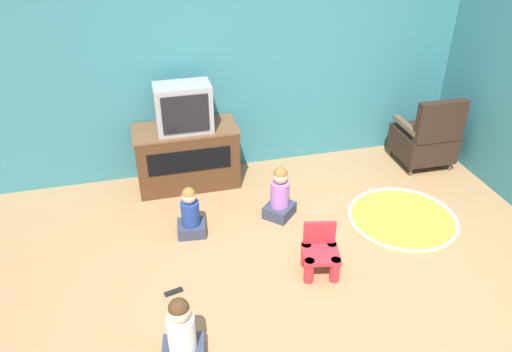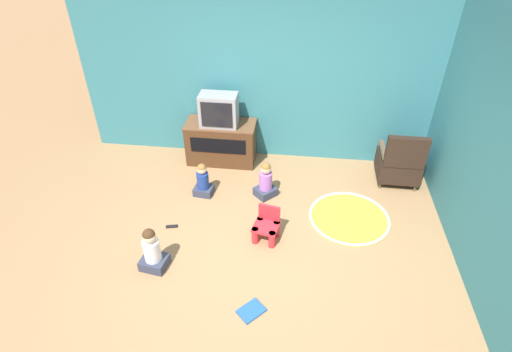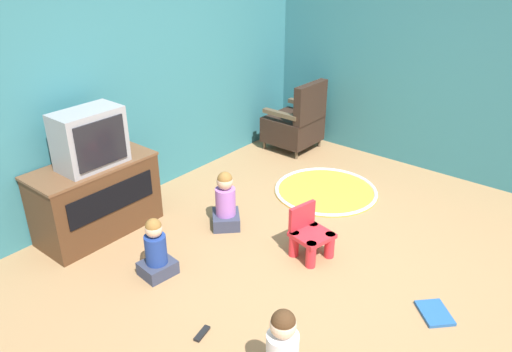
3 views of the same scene
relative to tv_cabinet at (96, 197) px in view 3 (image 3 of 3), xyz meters
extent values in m
plane|color=#9E754C|center=(0.81, -1.98, -0.35)|extent=(30.00, 30.00, 0.00)
cube|color=teal|center=(0.55, 0.33, 1.01)|extent=(5.47, 0.12, 2.72)
cube|color=teal|center=(3.22, -2.29, 1.01)|extent=(0.12, 5.37, 2.72)
cube|color=#4C2D19|center=(0.00, 0.00, -0.01)|extent=(1.06, 0.50, 0.67)
cube|color=brown|center=(0.00, 0.00, 0.31)|extent=(1.08, 0.51, 0.02)
cube|color=black|center=(0.00, -0.25, 0.07)|extent=(0.85, 0.01, 0.24)
cube|color=#939399|center=(0.00, -0.04, 0.57)|extent=(0.56, 0.32, 0.49)
cube|color=black|center=(0.00, -0.21, 0.57)|extent=(0.46, 0.02, 0.38)
cylinder|color=brown|center=(2.95, 0.03, -0.30)|extent=(0.04, 0.04, 0.10)
cylinder|color=brown|center=(2.45, 0.03, -0.30)|extent=(0.04, 0.04, 0.10)
cylinder|color=brown|center=(2.95, -0.47, -0.30)|extent=(0.04, 0.04, 0.10)
cylinder|color=brown|center=(2.45, -0.46, -0.30)|extent=(0.04, 0.04, 0.10)
cube|color=black|center=(2.70, -0.22, -0.09)|extent=(0.59, 0.59, 0.31)
cube|color=black|center=(2.70, -0.47, 0.30)|extent=(0.56, 0.11, 0.46)
cube|color=brown|center=(2.96, -0.22, 0.17)|extent=(0.08, 0.49, 0.05)
cube|color=brown|center=(2.44, -0.21, 0.17)|extent=(0.08, 0.49, 0.05)
cylinder|color=red|center=(0.76, -1.79, -0.24)|extent=(0.08, 0.08, 0.22)
cylinder|color=red|center=(0.97, -1.84, -0.24)|extent=(0.08, 0.08, 0.22)
cylinder|color=red|center=(0.80, -1.59, -0.24)|extent=(0.08, 0.08, 0.22)
cylinder|color=red|center=(1.02, -1.64, -0.24)|extent=(0.08, 0.08, 0.22)
cube|color=red|center=(0.89, -1.71, -0.14)|extent=(0.36, 0.34, 0.04)
cube|color=red|center=(0.91, -1.59, -0.02)|extent=(0.27, 0.09, 0.21)
cylinder|color=gold|center=(1.96, -1.19, -0.34)|extent=(1.08, 1.08, 0.01)
torus|color=silver|center=(1.96, -1.19, -0.34)|extent=(1.08, 1.08, 0.04)
cube|color=#33384C|center=(-0.10, -0.90, -0.29)|extent=(0.28, 0.25, 0.11)
cylinder|color=navy|center=(-0.10, -0.90, -0.11)|extent=(0.17, 0.17, 0.24)
sphere|color=#D8AD8C|center=(-0.10, -0.90, 0.07)|extent=(0.14, 0.14, 0.14)
sphere|color=olive|center=(-0.10, -0.90, 0.10)|extent=(0.13, 0.13, 0.13)
cube|color=#33384C|center=(0.79, -0.83, -0.29)|extent=(0.37, 0.37, 0.12)
cylinder|color=#A566BF|center=(0.79, -0.83, -0.09)|extent=(0.18, 0.18, 0.26)
sphere|color=#D8AD8C|center=(0.79, -0.83, 0.11)|extent=(0.15, 0.15, 0.15)
sphere|color=olive|center=(0.79, -0.83, 0.13)|extent=(0.14, 0.14, 0.14)
sphere|color=beige|center=(-0.35, -2.32, 0.13)|extent=(0.16, 0.16, 0.16)
sphere|color=#472D19|center=(-0.35, -2.32, 0.16)|extent=(0.14, 0.14, 0.14)
cube|color=#235699|center=(0.85, -2.80, -0.34)|extent=(0.33, 0.33, 0.02)
cube|color=black|center=(-0.35, -1.65, -0.34)|extent=(0.16, 0.08, 0.02)
camera|label=1|loc=(-0.44, -4.70, 2.59)|focal=35.00mm
camera|label=2|loc=(1.21, -5.33, 3.23)|focal=28.00mm
camera|label=3|loc=(-2.11, -3.56, 2.12)|focal=35.00mm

